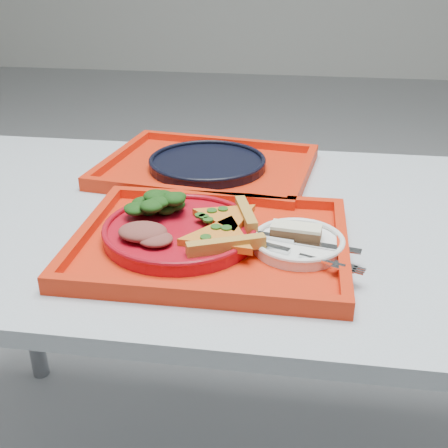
{
  "coord_description": "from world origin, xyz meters",
  "views": [
    {
      "loc": [
        0.05,
        -0.96,
        1.21
      ],
      "look_at": [
        -0.08,
        -0.1,
        0.78
      ],
      "focal_mm": 45.0,
      "sensor_mm": 36.0,
      "label": 1
    }
  ],
  "objects": [
    {
      "name": "table",
      "position": [
        0.0,
        0.0,
        0.68
      ],
      "size": [
        1.6,
        0.8,
        0.75
      ],
      "color": "#9CA7AF",
      "rests_on": "ground"
    },
    {
      "name": "tray_main",
      "position": [
        -0.09,
        -0.14,
        0.76
      ],
      "size": [
        0.45,
        0.35,
        0.01
      ],
      "primitive_type": "cube",
      "rotation": [
        0.0,
        0.0,
        0.0
      ],
      "color": "red",
      "rests_on": "table"
    },
    {
      "name": "tray_far",
      "position": [
        -0.16,
        0.21,
        0.76
      ],
      "size": [
        0.49,
        0.4,
        0.01
      ],
      "primitive_type": "cube",
      "rotation": [
        0.0,
        0.0,
        -0.13
      ],
      "color": "red",
      "rests_on": "table"
    },
    {
      "name": "dinner_plate",
      "position": [
        -0.15,
        -0.13,
        0.77
      ],
      "size": [
        0.26,
        0.26,
        0.02
      ],
      "primitive_type": "cylinder",
      "color": "#A00A18",
      "rests_on": "tray_main"
    },
    {
      "name": "side_plate",
      "position": [
        0.05,
        -0.14,
        0.77
      ],
      "size": [
        0.15,
        0.15,
        0.01
      ],
      "primitive_type": "cylinder",
      "color": "white",
      "rests_on": "tray_main"
    },
    {
      "name": "navy_plate",
      "position": [
        -0.16,
        0.21,
        0.77
      ],
      "size": [
        0.26,
        0.26,
        0.02
      ],
      "primitive_type": "cylinder",
      "color": "black",
      "rests_on": "tray_far"
    },
    {
      "name": "pizza_slice_a",
      "position": [
        -0.07,
        -0.16,
        0.79
      ],
      "size": [
        0.17,
        0.18,
        0.02
      ],
      "primitive_type": null,
      "rotation": [
        0.0,
        0.0,
        1.97
      ],
      "color": "gold",
      "rests_on": "dinner_plate"
    },
    {
      "name": "pizza_slice_b",
      "position": [
        -0.07,
        -0.09,
        0.79
      ],
      "size": [
        0.16,
        0.15,
        0.02
      ],
      "primitive_type": null,
      "rotation": [
        0.0,
        0.0,
        3.45
      ],
      "color": "gold",
      "rests_on": "dinner_plate"
    },
    {
      "name": "salad_heap",
      "position": [
        -0.19,
        -0.07,
        0.8
      ],
      "size": [
        0.1,
        0.09,
        0.05
      ],
      "primitive_type": "ellipsoid",
      "color": "black",
      "rests_on": "dinner_plate"
    },
    {
      "name": "meat_portion",
      "position": [
        -0.2,
        -0.17,
        0.79
      ],
      "size": [
        0.08,
        0.06,
        0.02
      ],
      "primitive_type": "ellipsoid",
      "color": "brown",
      "rests_on": "dinner_plate"
    },
    {
      "name": "dessert_bar",
      "position": [
        0.05,
        -0.13,
        0.79
      ],
      "size": [
        0.08,
        0.04,
        0.02
      ],
      "rotation": [
        0.0,
        0.0,
        -0.12
      ],
      "color": "#532B1B",
      "rests_on": "side_plate"
    },
    {
      "name": "knife",
      "position": [
        0.06,
        -0.15,
        0.78
      ],
      "size": [
        0.18,
        0.05,
        0.01
      ],
      "primitive_type": "cube",
      "rotation": [
        0.0,
        0.0,
        -0.19
      ],
      "color": "silver",
      "rests_on": "side_plate"
    },
    {
      "name": "fork",
      "position": [
        0.05,
        -0.19,
        0.78
      ],
      "size": [
        0.18,
        0.09,
        0.01
      ],
      "primitive_type": "cube",
      "rotation": [
        0.0,
        0.0,
        -0.36
      ],
      "color": "silver",
      "rests_on": "side_plate"
    }
  ]
}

